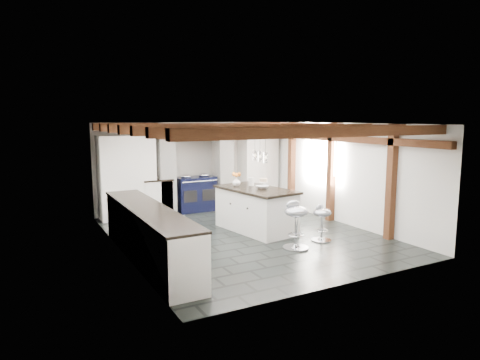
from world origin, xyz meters
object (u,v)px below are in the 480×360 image
bar_stool_far (296,219)px  range_cooker (195,193)px  bar_stool_near (321,218)px  kitchen_island (256,209)px

bar_stool_far → range_cooker: bearing=90.5°
bar_stool_near → bar_stool_far: size_ratio=0.81×
kitchen_island → bar_stool_near: kitchen_island is taller
range_cooker → bar_stool_far: bearing=-84.3°
bar_stool_far → bar_stool_near: bearing=7.8°
kitchen_island → bar_stool_near: 1.49m
bar_stool_far → kitchen_island: bearing=84.8°
range_cooker → kitchen_island: (0.39, -2.45, 0.01)m
range_cooker → bar_stool_near: 3.91m
range_cooker → bar_stool_near: size_ratio=1.37×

